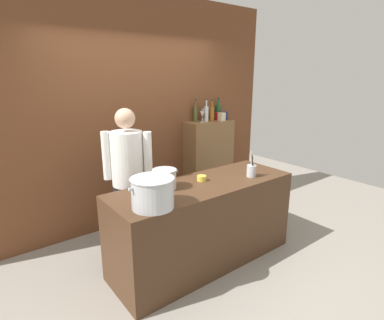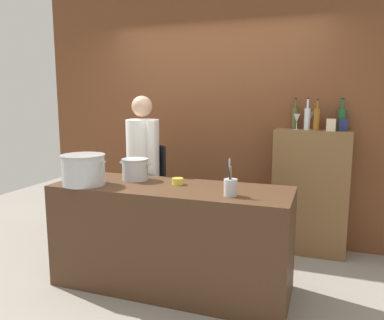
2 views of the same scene
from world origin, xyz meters
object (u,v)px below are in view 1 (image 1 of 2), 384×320
Objects in this scene: stockpot_small at (164,179)px; wine_bottle_green at (218,111)px; spice_tin_red at (218,116)px; wine_bottle_amber at (212,113)px; wine_bottle_olive at (196,113)px; wine_glass_tall at (204,112)px; stockpot_large at (153,193)px; spice_tin_navy at (224,116)px; chef at (128,173)px; utensil_crock at (251,170)px; spice_tin_cream at (222,117)px; butter_jar at (202,178)px; wine_glass_short at (202,114)px; wine_bottle_clear at (206,113)px.

stockpot_small is 2.15m from wine_bottle_green.
spice_tin_red is at bearing 32.79° from stockpot_small.
wine_bottle_amber is at bearing -152.97° from wine_bottle_green.
wine_bottle_olive is at bearing 153.47° from wine_bottle_amber.
wine_bottle_olive reaches higher than wine_glass_tall.
stockpot_large is 1.33× the size of wine_bottle_green.
spice_tin_navy is at bearing 0.79° from wine_bottle_amber.
stockpot_large is at bearing -135.06° from stockpot_small.
chef reaches higher than utensil_crock.
wine_bottle_olive is (1.30, 1.15, 0.44)m from stockpot_small.
butter_jar is at bearing -140.10° from spice_tin_cream.
stockpot_large is at bearing -160.05° from butter_jar.
wine_bottle_green is 0.13m from spice_tin_navy.
wine_glass_short is at bearing 50.50° from butter_jar.
butter_jar is 0.60× the size of wine_glass_short.
stockpot_small is at bearing 44.94° from stockpot_large.
stockpot_large is 2.34× the size of wine_glass_tall.
wine_bottle_green reaches higher than stockpot_small.
wine_glass_tall is (1.45, 1.15, 0.45)m from stockpot_small.
wine_glass_short is at bearing -136.89° from wine_glass_tall.
wine_glass_short is at bearing -166.99° from wine_bottle_clear.
spice_tin_cream is (0.33, -0.06, -0.06)m from wine_glass_short.
spice_tin_cream is (-0.01, -0.10, 0.00)m from spice_tin_red.
chef is 10.04× the size of wine_glass_short.
wine_glass_short is (0.03, -0.12, -0.00)m from wine_bottle_olive.
stockpot_small is 1.79m from wine_bottle_olive.
wine_bottle_clear is 0.25m from spice_tin_cream.
wine_glass_short is (-0.19, -0.01, -0.00)m from wine_bottle_amber.
wine_glass_tall is 1.59× the size of spice_tin_red.
wine_glass_short reaches higher than utensil_crock.
wine_bottle_amber is at bearing 66.78° from utensil_crock.
stockpot_small is 2.02m from spice_tin_red.
stockpot_large is 0.46m from stockpot_small.
wine_bottle_amber is (1.52, 1.04, 0.43)m from stockpot_small.
stockpot_small is 1.65× the size of wine_glass_tall.
stockpot_small is 1.83m from wine_bottle_clear.
spice_tin_red is 0.10m from spice_tin_cream.
utensil_crock is at bearing -109.11° from wine_glass_tall.
wine_glass_tall is at bearing 161.32° from spice_tin_red.
utensil_crock is 1.71m from wine_bottle_green.
wine_bottle_clear is (1.58, 0.58, 0.47)m from chef.
utensil_crock is 0.88× the size of wine_bottle_olive.
wine_bottle_olive is at bearing 144.01° from wine_bottle_clear.
spice_tin_red is (1.67, 1.08, 0.37)m from stockpot_small.
butter_jar is 1.78m from spice_tin_navy.
wine_glass_tall reaches higher than wine_glass_short.
stockpot_small is 0.99m from utensil_crock.
wine_glass_tall is (1.77, 1.47, 0.41)m from stockpot_large.
wine_bottle_green is (0.46, 0.01, -0.00)m from wine_bottle_olive.
spice_tin_cream reaches higher than stockpot_large.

